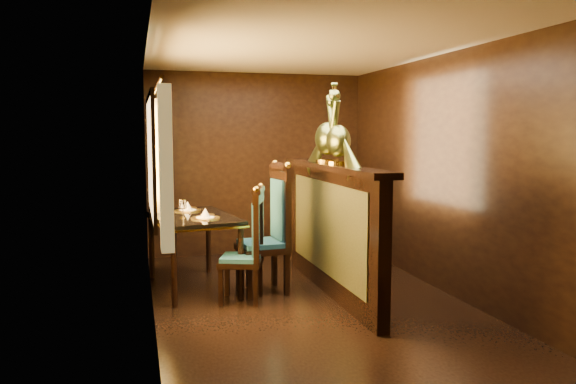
{
  "coord_description": "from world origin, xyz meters",
  "views": [
    {
      "loc": [
        -1.62,
        -5.14,
        1.68
      ],
      "look_at": [
        -0.17,
        0.2,
        1.1
      ],
      "focal_mm": 35.0,
      "sensor_mm": 36.0,
      "label": 1
    }
  ],
  "objects_px": {
    "dining_table": "(192,222)",
    "peacock_left": "(338,127)",
    "chair_right": "(274,224)",
    "chair_left": "(252,241)",
    "peacock_right": "(328,124)"
  },
  "relations": [
    {
      "from": "dining_table",
      "to": "peacock_left",
      "type": "xyz_separation_m",
      "value": [
        1.38,
        -0.78,
        1.01
      ]
    },
    {
      "from": "dining_table",
      "to": "chair_right",
      "type": "relative_size",
      "value": 1.05
    },
    {
      "from": "dining_table",
      "to": "chair_right",
      "type": "distance_m",
      "value": 0.89
    },
    {
      "from": "chair_left",
      "to": "peacock_left",
      "type": "xyz_separation_m",
      "value": [
        0.86,
        -0.12,
        1.13
      ]
    },
    {
      "from": "dining_table",
      "to": "peacock_right",
      "type": "height_order",
      "value": "peacock_right"
    },
    {
      "from": "dining_table",
      "to": "chair_left",
      "type": "height_order",
      "value": "chair_left"
    },
    {
      "from": "chair_left",
      "to": "dining_table",
      "type": "bearing_deg",
      "value": 147.4
    },
    {
      "from": "chair_right",
      "to": "peacock_right",
      "type": "xyz_separation_m",
      "value": [
        0.56,
        -0.1,
        1.05
      ]
    },
    {
      "from": "chair_right",
      "to": "peacock_left",
      "type": "bearing_deg",
      "value": -41.85
    },
    {
      "from": "chair_right",
      "to": "peacock_right",
      "type": "distance_m",
      "value": 1.19
    },
    {
      "from": "peacock_left",
      "to": "peacock_right",
      "type": "bearing_deg",
      "value": 90.0
    },
    {
      "from": "peacock_right",
      "to": "chair_left",
      "type": "bearing_deg",
      "value": -166.21
    },
    {
      "from": "chair_left",
      "to": "peacock_right",
      "type": "height_order",
      "value": "peacock_right"
    },
    {
      "from": "peacock_left",
      "to": "chair_left",
      "type": "bearing_deg",
      "value": 172.39
    },
    {
      "from": "chair_left",
      "to": "chair_right",
      "type": "distance_m",
      "value": 0.44
    }
  ]
}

